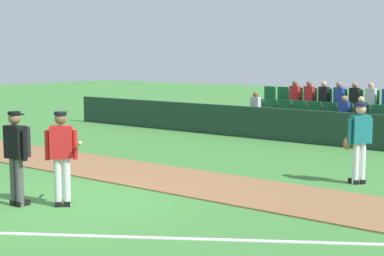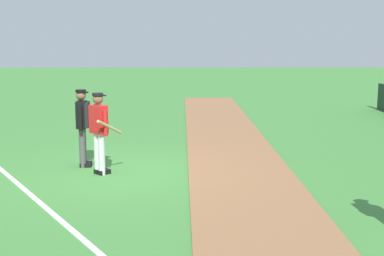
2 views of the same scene
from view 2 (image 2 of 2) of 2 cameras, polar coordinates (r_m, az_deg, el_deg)
ground_plane at (r=11.71m, az=-8.58°, el=-4.73°), size 80.00×80.00×0.00m
infield_dirt_path at (r=11.68m, az=5.18°, el=-4.62°), size 28.00×2.26×0.03m
foul_line_chalk at (r=8.97m, az=-14.28°, el=-9.45°), size 10.25×6.42×0.01m
batter_red_jersey at (r=11.36m, az=-10.01°, el=-0.22°), size 0.73×0.68×1.76m
umpire_home_plate at (r=12.12m, az=-11.72°, el=0.50°), size 0.59×0.32×1.76m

